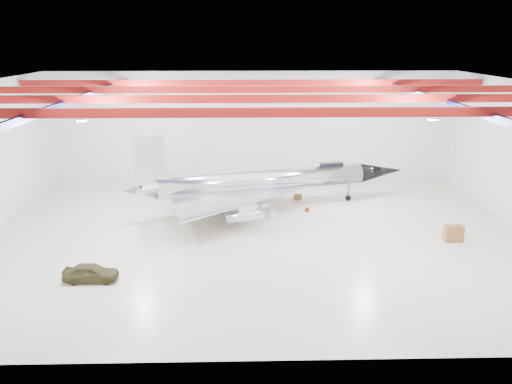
{
  "coord_description": "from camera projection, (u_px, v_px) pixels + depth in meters",
  "views": [
    {
      "loc": [
        -0.84,
        -34.34,
        13.99
      ],
      "look_at": [
        0.05,
        2.0,
        2.78
      ],
      "focal_mm": 35.0,
      "sensor_mm": 36.0,
      "label": 1
    }
  ],
  "objects": [
    {
      "name": "wall_back",
      "position": [
        252.0,
        128.0,
        49.65
      ],
      "size": [
        40.0,
        0.0,
        40.0
      ],
      "primitive_type": "plane",
      "rotation": [
        1.57,
        0.0,
        0.0
      ],
      "color": "silver",
      "rests_on": "floor"
    },
    {
      "name": "toolbox_red",
      "position": [
        230.0,
        201.0,
        44.3
      ],
      "size": [
        0.47,
        0.38,
        0.32
      ],
      "primitive_type": "cube",
      "rotation": [
        0.0,
        0.0,
        -0.03
      ],
      "color": "maroon",
      "rests_on": "floor"
    },
    {
      "name": "engine_drum",
      "position": [
        236.0,
        216.0,
        40.4
      ],
      "size": [
        0.57,
        0.57,
        0.39
      ],
      "primitive_type": "cylinder",
      "rotation": [
        0.0,
        0.0,
        0.36
      ],
      "color": "#59595B",
      "rests_on": "floor"
    },
    {
      "name": "spares_box",
      "position": [
        277.0,
        193.0,
        46.72
      ],
      "size": [
        0.4,
        0.4,
        0.35
      ],
      "primitive_type": "cylinder",
      "rotation": [
        0.0,
        0.0,
        -0.04
      ],
      "color": "#59595B",
      "rests_on": "floor"
    },
    {
      "name": "oil_barrel",
      "position": [
        244.0,
        209.0,
        42.21
      ],
      "size": [
        0.61,
        0.52,
        0.39
      ],
      "primitive_type": "cube",
      "rotation": [
        0.0,
        0.0,
        -0.13
      ],
      "color": "olive",
      "rests_on": "floor"
    },
    {
      "name": "ceiling_structure",
      "position": [
        256.0,
        95.0,
        33.9
      ],
      "size": [
        39.5,
        29.5,
        1.08
      ],
      "color": "maroon",
      "rests_on": "ceiling"
    },
    {
      "name": "jet_aircraft",
      "position": [
        263.0,
        184.0,
        42.26
      ],
      "size": [
        24.52,
        17.29,
        6.79
      ],
      "rotation": [
        0.0,
        0.0,
        0.25
      ],
      "color": "silver",
      "rests_on": "floor"
    },
    {
      "name": "crate_ply",
      "position": [
        181.0,
        209.0,
        42.16
      ],
      "size": [
        0.49,
        0.39,
        0.33
      ],
      "primitive_type": "cube",
      "rotation": [
        0.0,
        0.0,
        -0.02
      ],
      "color": "olive",
      "rests_on": "floor"
    },
    {
      "name": "crate_small",
      "position": [
        195.0,
        201.0,
        44.4
      ],
      "size": [
        0.48,
        0.42,
        0.3
      ],
      "primitive_type": "cube",
      "rotation": [
        0.0,
        0.0,
        -0.21
      ],
      "color": "#59595B",
      "rests_on": "floor"
    },
    {
      "name": "parts_bin",
      "position": [
        298.0,
        197.0,
        45.24
      ],
      "size": [
        0.81,
        0.73,
        0.48
      ],
      "primitive_type": "cube",
      "rotation": [
        0.0,
        0.0,
        -0.31
      ],
      "color": "olive",
      "rests_on": "floor"
    },
    {
      "name": "floor",
      "position": [
        256.0,
        236.0,
        36.94
      ],
      "size": [
        40.0,
        40.0,
        0.0
      ],
      "primitive_type": "plane",
      "color": "beige",
      "rests_on": "ground"
    },
    {
      "name": "ceiling",
      "position": [
        256.0,
        85.0,
        33.7
      ],
      "size": [
        40.0,
        40.0,
        0.0
      ],
      "primitive_type": "plane",
      "rotation": [
        3.14,
        0.0,
        0.0
      ],
      "color": "#0A0F38",
      "rests_on": "wall_back"
    },
    {
      "name": "jeep",
      "position": [
        91.0,
        272.0,
        29.92
      ],
      "size": [
        3.26,
        1.32,
        1.11
      ],
      "primitive_type": "imported",
      "rotation": [
        0.0,
        0.0,
        1.57
      ],
      "color": "#3A381D",
      "rests_on": "floor"
    },
    {
      "name": "tool_chest",
      "position": [
        307.0,
        210.0,
        42.07
      ],
      "size": [
        0.49,
        0.49,
        0.35
      ],
      "primitive_type": "cylinder",
      "rotation": [
        0.0,
        0.0,
        -0.33
      ],
      "color": "maroon",
      "rests_on": "floor"
    },
    {
      "name": "desk",
      "position": [
        453.0,
        234.0,
        35.76
      ],
      "size": [
        1.33,
        0.71,
        1.19
      ],
      "primitive_type": "cube",
      "rotation": [
        0.0,
        0.0,
        0.04
      ],
      "color": "brown",
      "rests_on": "floor"
    }
  ]
}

